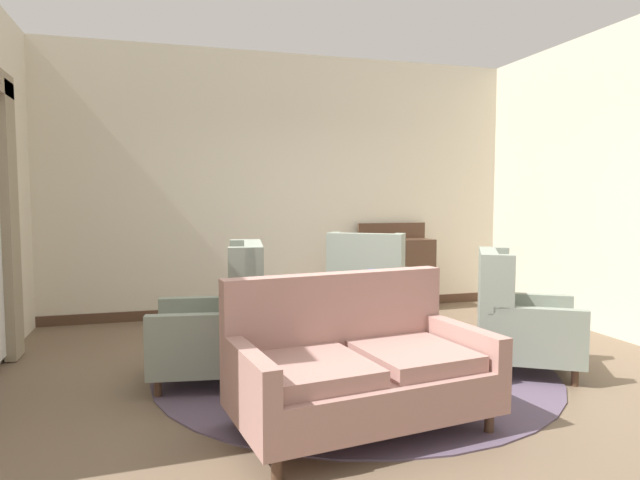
# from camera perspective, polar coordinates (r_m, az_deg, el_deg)

# --- Properties ---
(ground) EXTENTS (8.47, 8.47, 0.00)m
(ground) POSITION_cam_1_polar(r_m,az_deg,el_deg) (4.63, 4.83, -14.21)
(ground) COLOR brown
(wall_back) EXTENTS (6.21, 0.08, 3.28)m
(wall_back) POSITION_cam_1_polar(r_m,az_deg,el_deg) (7.06, -3.24, 5.74)
(wall_back) COLOR beige
(wall_back) RESTS_ON ground
(wall_right) EXTENTS (0.08, 3.91, 3.28)m
(wall_right) POSITION_cam_1_polar(r_m,az_deg,el_deg) (6.75, 27.03, 5.32)
(wall_right) COLOR beige
(wall_right) RESTS_ON ground
(baseboard_back) EXTENTS (6.05, 0.03, 0.12)m
(baseboard_back) POSITION_cam_1_polar(r_m,az_deg,el_deg) (7.15, -3.08, -7.00)
(baseboard_back) COLOR #4C3323
(baseboard_back) RESTS_ON ground
(area_rug) EXTENTS (3.39, 3.39, 0.01)m
(area_rug) POSITION_cam_1_polar(r_m,az_deg,el_deg) (4.89, 3.55, -13.08)
(area_rug) COLOR #5B4C60
(area_rug) RESTS_ON ground
(coffee_table) EXTENTS (0.98, 0.98, 0.52)m
(coffee_table) POSITION_cam_1_polar(r_m,az_deg,el_deg) (4.88, 4.77, -7.91)
(coffee_table) COLOR #4C3323
(coffee_table) RESTS_ON ground
(porcelain_vase) EXTENTS (0.17, 0.17, 0.34)m
(porcelain_vase) POSITION_cam_1_polar(r_m,az_deg,el_deg) (4.83, 5.42, -5.29)
(porcelain_vase) COLOR #384C93
(porcelain_vase) RESTS_ON coffee_table
(settee) EXTENTS (1.72, 1.11, 0.96)m
(settee) POSITION_cam_1_polar(r_m,az_deg,el_deg) (3.63, 3.93, -13.02)
(settee) COLOR tan
(settee) RESTS_ON ground
(armchair_foreground_right) EXTENTS (0.97, 0.91, 1.12)m
(armchair_foreground_right) POSITION_cam_1_polar(r_m,az_deg,el_deg) (4.53, -10.24, -8.68)
(armchair_foreground_right) COLOR gray
(armchair_foreground_right) RESTS_ON ground
(armchair_far_left) EXTENTS (1.14, 1.16, 1.11)m
(armchair_far_left) POSITION_cam_1_polar(r_m,az_deg,el_deg) (5.98, 5.21, -5.40)
(armchair_far_left) COLOR gray
(armchair_far_left) RESTS_ON ground
(armchair_back_corner) EXTENTS (1.09, 1.07, 1.03)m
(armchair_back_corner) POSITION_cam_1_polar(r_m,az_deg,el_deg) (5.02, 19.77, -7.82)
(armchair_back_corner) COLOR gray
(armchair_back_corner) RESTS_ON ground
(sideboard) EXTENTS (0.95, 0.38, 1.14)m
(sideboard) POSITION_cam_1_polar(r_m,az_deg,el_deg) (7.28, 7.94, -3.11)
(sideboard) COLOR #4C3323
(sideboard) RESTS_ON ground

